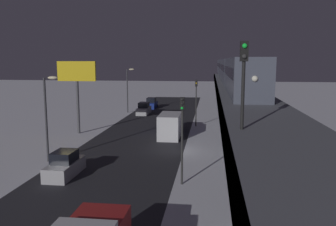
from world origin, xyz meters
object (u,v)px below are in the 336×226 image
object	(u,v)px
traffic_light_near	(182,128)
commercial_billboard	(77,78)
sedan_blue	(151,104)
rail_signal	(244,70)
subway_train	(229,69)
sedan_silver	(65,166)
traffic_light_mid	(196,96)
sedan_silver_2	(144,109)
delivery_van	(171,125)

from	to	relation	value
traffic_light_near	commercial_billboard	world-z (taller)	commercial_billboard
sedan_blue	rail_signal	bearing A→B (deg)	104.59
subway_train	rail_signal	bearing A→B (deg)	87.98
sedan_silver	traffic_light_mid	world-z (taller)	traffic_light_mid
sedan_silver_2	traffic_light_near	size ratio (longest dim) A/B	0.75
commercial_billboard	traffic_light_near	bearing A→B (deg)	131.05
sedan_silver_2	subway_train	bearing A→B (deg)	-161.57
sedan_blue	commercial_billboard	world-z (taller)	commercial_billboard
sedan_silver_2	commercial_billboard	bearing A→B (deg)	73.46
sedan_silver	commercial_billboard	xyz separation A→B (m)	(4.97, -15.57, 6.03)
commercial_billboard	sedan_silver	bearing A→B (deg)	107.70
rail_signal	sedan_silver_2	distance (m)	44.05
delivery_van	sedan_silver	bearing A→B (deg)	67.06
subway_train	traffic_light_near	distance (m)	38.40
sedan_blue	sedan_silver_2	distance (m)	7.50
traffic_light_near	traffic_light_mid	world-z (taller)	same
sedan_blue	delivery_van	bearing A→B (deg)	105.24
sedan_silver	subway_train	bearing A→B (deg)	-111.18
subway_train	rail_signal	distance (m)	46.28
sedan_blue	delivery_van	distance (m)	25.11
delivery_van	traffic_light_near	world-z (taller)	traffic_light_near
rail_signal	traffic_light_mid	distance (m)	31.70
delivery_van	subway_train	bearing A→B (deg)	-109.88
subway_train	sedan_silver_2	world-z (taller)	subway_train
sedan_blue	sedan_silver_2	bearing A→B (deg)	90.00
sedan_silver	commercial_billboard	bearing A→B (deg)	-72.30
subway_train	rail_signal	xyz separation A→B (m)	(1.63, 46.24, 0.95)
traffic_light_near	commercial_billboard	distance (m)	21.89
sedan_blue	traffic_light_near	size ratio (longest dim) A/B	0.71
subway_train	traffic_light_near	xyz separation A→B (m)	(5.07, 37.91, -3.41)
subway_train	traffic_light_mid	bearing A→B (deg)	71.34
commercial_billboard	sedan_blue	bearing A→B (deg)	-101.59
subway_train	rail_signal	world-z (taller)	rail_signal
sedan_silver	sedan_silver_2	xyz separation A→B (m)	(0.00, -32.31, -0.00)
delivery_van	traffic_light_mid	distance (m)	7.57
subway_train	sedan_blue	distance (m)	16.14
delivery_van	traffic_light_near	size ratio (longest dim) A/B	1.16
rail_signal	sedan_blue	size ratio (longest dim) A/B	0.88
rail_signal	traffic_light_near	bearing A→B (deg)	-67.56
sedan_silver_2	traffic_light_near	xyz separation A→B (m)	(-9.30, 33.12, 3.40)
traffic_light_mid	commercial_billboard	xyz separation A→B (m)	(14.27, 6.50, 2.63)
traffic_light_mid	sedan_silver	bearing A→B (deg)	67.15
sedan_blue	commercial_billboard	distance (m)	25.47
sedan_blue	sedan_silver_2	size ratio (longest dim) A/B	0.95
traffic_light_mid	commercial_billboard	world-z (taller)	commercial_billboard
subway_train	delivery_van	size ratio (longest dim) A/B	10.01
subway_train	sedan_silver_2	xyz separation A→B (m)	(14.37, 4.79, -6.81)
sedan_blue	traffic_light_mid	size ratio (longest dim) A/B	0.71
subway_train	sedan_blue	world-z (taller)	subway_train
subway_train	sedan_blue	size ratio (longest dim) A/B	16.24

